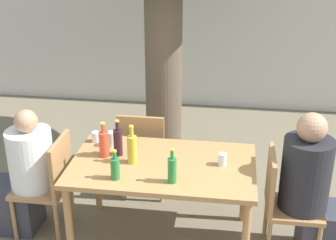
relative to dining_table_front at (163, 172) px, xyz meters
name	(u,v)px	position (x,y,z in m)	size (l,w,h in m)	color
ground_plane	(163,239)	(0.00, 0.00, -0.67)	(30.00, 30.00, 0.00)	#706651
cafe_building_wall	(198,9)	(0.00, 3.26, 0.73)	(10.00, 0.08, 2.80)	beige
dining_table_front	(163,172)	(0.00, 0.00, 0.00)	(1.48, 0.91, 0.75)	#B27F4C
patio_chair_0	(50,181)	(-0.97, 0.00, -0.16)	(0.44, 0.44, 0.90)	#A87A4C
patio_chair_1	(283,198)	(0.97, 0.00, -0.16)	(0.44, 0.44, 0.90)	#A87A4C
patio_chair_2	(143,149)	(-0.30, 0.69, -0.16)	(0.44, 0.44, 0.90)	#A87A4C
person_seated_0	(24,178)	(-1.21, 0.00, -0.16)	(0.59, 0.38, 1.15)	#383842
person_seated_1	(313,194)	(1.20, 0.00, -0.10)	(0.59, 0.38, 1.25)	#383842
wine_bottle_0	(118,142)	(-0.39, 0.09, 0.20)	(0.07, 0.07, 0.31)	#331923
soda_bottle_1	(104,143)	(-0.49, 0.05, 0.20)	(0.08, 0.08, 0.30)	#DB4C2D
green_bottle_2	(172,169)	(0.11, -0.28, 0.19)	(0.07, 0.07, 0.28)	#287A38
oil_cruet_3	(132,148)	(-0.24, -0.02, 0.21)	(0.08, 0.08, 0.32)	gold
green_bottle_4	(115,168)	(-0.32, -0.29, 0.17)	(0.07, 0.07, 0.24)	#287A38
drinking_glass_0	(222,159)	(0.47, 0.04, 0.13)	(0.07, 0.07, 0.10)	silver
drinking_glass_1	(96,137)	(-0.64, 0.31, 0.13)	(0.07, 0.07, 0.09)	white
drinking_glass_2	(111,139)	(-0.48, 0.25, 0.15)	(0.08, 0.08, 0.13)	white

